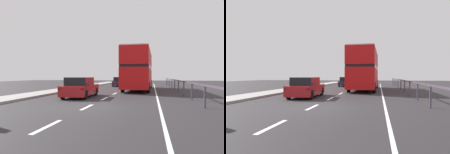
# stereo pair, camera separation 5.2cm
# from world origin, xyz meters

# --- Properties ---
(ground_plane) EXTENTS (73.20, 120.00, 0.10)m
(ground_plane) POSITION_xyz_m (0.00, 0.00, -0.05)
(ground_plane) COLOR #262426
(lane_paint_markings) EXTENTS (3.70, 46.00, 0.01)m
(lane_paint_markings) POSITION_xyz_m (2.20, 8.60, 0.00)
(lane_paint_markings) COLOR silver
(lane_paint_markings) RESTS_ON ground
(bridge_side_railing) EXTENTS (0.10, 42.00, 1.14)m
(bridge_side_railing) POSITION_xyz_m (5.69, 9.00, 0.92)
(bridge_side_railing) COLOR #4E4255
(bridge_side_railing) RESTS_ON ground
(double_decker_bus_red) EXTENTS (2.82, 11.20, 4.30)m
(double_decker_bus_red) POSITION_xyz_m (1.76, 13.24, 2.30)
(double_decker_bus_red) COLOR red
(double_decker_bus_red) RESTS_ON ground
(hatchback_car_near) EXTENTS (1.86, 4.49, 1.45)m
(hatchback_car_near) POSITION_xyz_m (-1.95, 4.40, 0.69)
(hatchback_car_near) COLOR maroon
(hatchback_car_near) RESTS_ON ground
(sedan_car_ahead) EXTENTS (1.76, 4.47, 1.36)m
(sedan_car_ahead) POSITION_xyz_m (-1.37, 20.78, 0.65)
(sedan_car_ahead) COLOR #212633
(sedan_car_ahead) RESTS_ON ground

